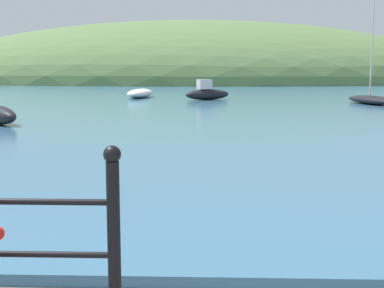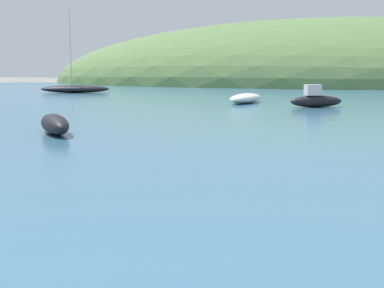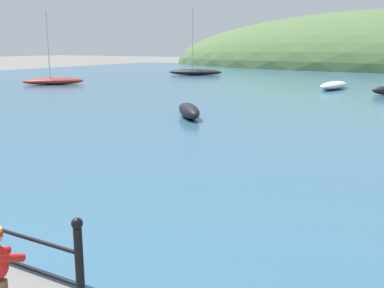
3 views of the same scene
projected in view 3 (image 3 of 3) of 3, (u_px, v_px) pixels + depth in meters
water at (365, 87)px, 31.62m from camera, size 80.00×60.00×0.10m
boat_far_right at (54, 81)px, 32.92m from camera, size 3.99×4.05×5.23m
boat_blue_hull at (189, 111)px, 17.83m from camera, size 2.28×2.50×0.55m
boat_white_sailboat at (334, 85)px, 29.43m from camera, size 1.62×3.84×0.51m
boat_far_left at (195, 72)px, 43.28m from camera, size 5.37×3.32×6.24m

